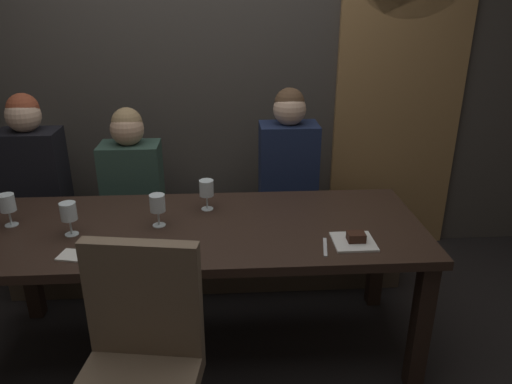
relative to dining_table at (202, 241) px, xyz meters
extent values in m
plane|color=black|center=(0.00, 0.00, -0.65)|extent=(9.00, 9.00, 0.00)
cube|color=#423D38|center=(0.00, 1.22, 0.85)|extent=(6.00, 0.12, 3.00)
cube|color=olive|center=(1.35, 1.15, 0.40)|extent=(0.90, 0.05, 2.10)
cube|color=black|center=(1.03, -0.35, -0.30)|extent=(0.08, 0.08, 0.69)
cube|color=black|center=(-1.03, 0.35, -0.30)|extent=(0.08, 0.08, 0.69)
cube|color=black|center=(1.03, 0.35, -0.30)|extent=(0.08, 0.08, 0.69)
cube|color=#302119|center=(0.00, 0.00, 0.07)|extent=(2.20, 0.84, 0.04)
cube|color=#4A3C2E|center=(0.00, 0.70, -0.48)|extent=(2.50, 0.40, 0.35)
cube|color=brown|center=(0.00, 0.70, -0.25)|extent=(2.50, 0.44, 0.10)
cube|color=brown|center=(-0.19, -0.61, 0.09)|extent=(0.44, 0.13, 0.48)
cube|color=black|center=(-1.04, 0.67, 0.10)|extent=(0.36, 0.24, 0.61)
sphere|color=#DBB293|center=(-1.04, 0.67, 0.50)|extent=(0.20, 0.20, 0.20)
sphere|color=brown|center=(-1.04, 0.68, 0.53)|extent=(0.18, 0.18, 0.18)
cube|color=#2D473D|center=(-0.45, 0.68, 0.06)|extent=(0.36, 0.24, 0.52)
sphere|color=tan|center=(-0.45, 0.68, 0.41)|extent=(0.20, 0.20, 0.20)
sphere|color=#9E7F56|center=(-0.45, 0.69, 0.44)|extent=(0.18, 0.18, 0.18)
cube|color=#192342|center=(0.52, 0.70, 0.11)|extent=(0.36, 0.24, 0.62)
sphere|color=#DBB293|center=(0.52, 0.70, 0.51)|extent=(0.20, 0.20, 0.20)
sphere|color=brown|center=(0.52, 0.71, 0.54)|extent=(0.18, 0.18, 0.18)
cylinder|color=silver|center=(-0.61, -0.06, 0.09)|extent=(0.06, 0.06, 0.00)
cylinder|color=silver|center=(-0.61, -0.06, 0.13)|extent=(0.01, 0.01, 0.07)
cylinder|color=silver|center=(-0.61, -0.06, 0.21)|extent=(0.08, 0.08, 0.08)
cylinder|color=silver|center=(-0.94, 0.06, 0.09)|extent=(0.06, 0.06, 0.00)
cylinder|color=silver|center=(-0.94, 0.06, 0.13)|extent=(0.01, 0.01, 0.07)
cylinder|color=silver|center=(-0.94, 0.06, 0.21)|extent=(0.08, 0.08, 0.08)
cylinder|color=maroon|center=(-0.94, 0.06, 0.19)|extent=(0.07, 0.07, 0.05)
cylinder|color=silver|center=(-0.21, 0.01, 0.09)|extent=(0.06, 0.06, 0.00)
cylinder|color=silver|center=(-0.21, 0.01, 0.13)|extent=(0.01, 0.01, 0.07)
cylinder|color=silver|center=(-0.21, 0.01, 0.21)|extent=(0.08, 0.08, 0.08)
cylinder|color=silver|center=(0.02, 0.20, 0.09)|extent=(0.06, 0.06, 0.00)
cylinder|color=silver|center=(0.02, 0.20, 0.13)|extent=(0.01, 0.01, 0.07)
cylinder|color=silver|center=(0.02, 0.20, 0.21)|extent=(0.08, 0.08, 0.08)
cube|color=white|center=(0.71, -0.22, 0.09)|extent=(0.19, 0.19, 0.01)
cube|color=#381E14|center=(0.72, -0.22, 0.12)|extent=(0.08, 0.06, 0.04)
cube|color=silver|center=(0.57, -0.26, 0.09)|extent=(0.04, 0.17, 0.01)
cube|color=silver|center=(-0.55, -0.27, 0.09)|extent=(0.13, 0.12, 0.01)
camera|label=1|loc=(0.14, -2.17, 1.15)|focal=33.95mm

